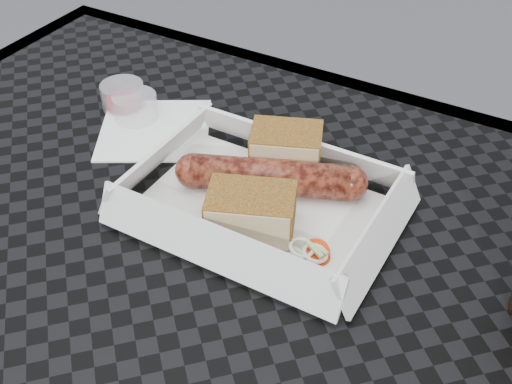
{
  "coord_description": "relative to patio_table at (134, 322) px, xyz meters",
  "views": [
    {
      "loc": [
        0.29,
        -0.28,
        1.15
      ],
      "look_at": [
        0.07,
        0.11,
        0.78
      ],
      "focal_mm": 45.0,
      "sensor_mm": 36.0,
      "label": 1
    }
  ],
  "objects": [
    {
      "name": "condiment_cup_sauce",
      "position": [
        -0.16,
        0.2,
        0.09
      ],
      "size": [
        0.05,
        0.05,
        0.03
      ],
      "primitive_type": "cylinder",
      "color": "maroon",
      "rests_on": "patio_table"
    },
    {
      "name": "veg_garnish",
      "position": [
        0.13,
        0.09,
        0.08
      ],
      "size": [
        0.03,
        0.03,
        0.0
      ],
      "color": "red",
      "rests_on": "food_tray"
    },
    {
      "name": "food_tray",
      "position": [
        0.07,
        0.12,
        0.08
      ],
      "size": [
        0.22,
        0.15,
        0.0
      ],
      "primitive_type": "cube",
      "color": "white",
      "rests_on": "patio_table"
    },
    {
      "name": "condiment_cup_empty",
      "position": [
        -0.13,
        0.19,
        0.09
      ],
      "size": [
        0.05,
        0.05,
        0.03
      ],
      "primitive_type": "cylinder",
      "color": "silver",
      "rests_on": "patio_table"
    },
    {
      "name": "patio_table",
      "position": [
        0.0,
        0.0,
        0.0
      ],
      "size": [
        0.8,
        0.8,
        0.74
      ],
      "color": "black",
      "rests_on": "ground"
    },
    {
      "name": "bread_far",
      "position": [
        0.07,
        0.09,
        0.1
      ],
      "size": [
        0.09,
        0.08,
        0.04
      ],
      "primitive_type": "cube",
      "rotation": [
        0.0,
        0.0,
        0.39
      ],
      "color": "brown",
      "rests_on": "food_tray"
    },
    {
      "name": "bread_near",
      "position": [
        0.06,
        0.19,
        0.1
      ],
      "size": [
        0.08,
        0.07,
        0.04
      ],
      "primitive_type": "cube",
      "rotation": [
        0.0,
        0.0,
        0.39
      ],
      "color": "brown",
      "rests_on": "food_tray"
    },
    {
      "name": "bratwurst",
      "position": [
        0.06,
        0.15,
        0.1
      ],
      "size": [
        0.18,
        0.09,
        0.03
      ],
      "rotation": [
        0.0,
        0.0,
        0.39
      ],
      "color": "brown",
      "rests_on": "food_tray"
    },
    {
      "name": "napkin",
      "position": [
        -0.1,
        0.18,
        0.08
      ],
      "size": [
        0.16,
        0.16,
        0.0
      ],
      "primitive_type": "cube",
      "rotation": [
        0.0,
        0.0,
        0.53
      ],
      "color": "white",
      "rests_on": "patio_table"
    }
  ]
}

